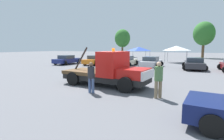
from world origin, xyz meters
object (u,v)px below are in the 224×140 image
(parked_car_charcoal, at_px, (194,64))
(tree_left, at_px, (204,34))
(person_near_truck, at_px, (159,77))
(parked_car_navy, at_px, (67,60))
(tree_right, at_px, (122,38))
(parked_car_orange, at_px, (96,60))
(canopy_tent_blue, at_px, (139,49))
(parked_car_cream, at_px, (126,61))
(canopy_tent_white, at_px, (177,48))
(parked_car_silver, at_px, (151,62))
(person_at_hood, at_px, (91,75))
(tow_truck, at_px, (110,72))

(parked_car_charcoal, xyz_separation_m, tree_left, (1.85, 23.74, 4.91))
(person_near_truck, bearing_deg, parked_car_charcoal, -45.45)
(parked_car_navy, bearing_deg, tree_right, 3.35)
(parked_car_orange, relative_size, canopy_tent_blue, 1.46)
(parked_car_cream, xyz_separation_m, tree_right, (-8.69, 20.70, 4.12))
(canopy_tent_blue, xyz_separation_m, tree_right, (-7.88, 11.94, 2.57))
(tree_right, bearing_deg, tree_left, 8.84)
(canopy_tent_white, bearing_deg, tree_left, 73.76)
(parked_car_cream, bearing_deg, parked_car_charcoal, -91.35)
(parked_car_silver, height_order, tree_left, tree_left)
(parked_car_silver, bearing_deg, parked_car_cream, 87.53)
(canopy_tent_white, bearing_deg, parked_car_orange, -140.38)
(parked_car_orange, bearing_deg, parked_car_silver, -85.36)
(person_near_truck, height_order, parked_car_cream, person_near_truck)
(tree_right, bearing_deg, parked_car_silver, -59.94)
(parked_car_charcoal, relative_size, tree_right, 0.68)
(person_near_truck, xyz_separation_m, person_at_hood, (-3.50, -0.51, -0.06))
(person_near_truck, xyz_separation_m, tree_right, (-15.34, 34.14, 3.73))
(parked_car_orange, xyz_separation_m, parked_car_charcoal, (12.75, 0.00, 0.00))
(parked_car_charcoal, bearing_deg, parked_car_navy, 90.64)
(person_near_truck, distance_m, parked_car_orange, 17.36)
(parked_car_navy, xyz_separation_m, canopy_tent_white, (14.38, 9.67, 1.68))
(parked_car_charcoal, height_order, tree_right, tree_right)
(parked_car_navy, bearing_deg, canopy_tent_blue, -34.46)
(tree_right, bearing_deg, tow_truck, -69.82)
(person_at_hood, relative_size, parked_car_orange, 0.34)
(parked_car_navy, height_order, tree_left, tree_left)
(person_at_hood, bearing_deg, canopy_tent_blue, -170.94)
(person_near_truck, relative_size, canopy_tent_white, 0.56)
(parked_car_navy, height_order, parked_car_charcoal, same)
(tree_left, bearing_deg, parked_car_silver, -105.65)
(person_near_truck, distance_m, canopy_tent_blue, 23.45)
(canopy_tent_white, bearing_deg, tow_truck, -96.52)
(person_at_hood, bearing_deg, parked_car_charcoal, 158.86)
(person_at_hood, height_order, parked_car_orange, person_at_hood)
(person_near_truck, relative_size, canopy_tent_blue, 0.53)
(parked_car_charcoal, relative_size, canopy_tent_blue, 1.42)
(parked_car_navy, distance_m, parked_car_orange, 4.45)
(tow_truck, relative_size, canopy_tent_white, 1.86)
(tow_truck, bearing_deg, parked_car_cream, 111.34)
(parked_car_cream, bearing_deg, tree_left, -23.69)
(tow_truck, relative_size, person_near_truck, 3.32)
(parked_car_cream, bearing_deg, tow_truck, -165.00)
(person_at_hood, relative_size, parked_car_navy, 0.38)
(parked_car_orange, distance_m, parked_car_silver, 7.92)
(tree_left, bearing_deg, parked_car_orange, -121.59)
(tree_right, bearing_deg, canopy_tent_blue, -56.58)
(parked_car_silver, relative_size, canopy_tent_blue, 1.41)
(parked_car_charcoal, distance_m, canopy_tent_blue, 12.79)
(parked_car_charcoal, xyz_separation_m, tree_right, (-16.96, 20.82, 4.12))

